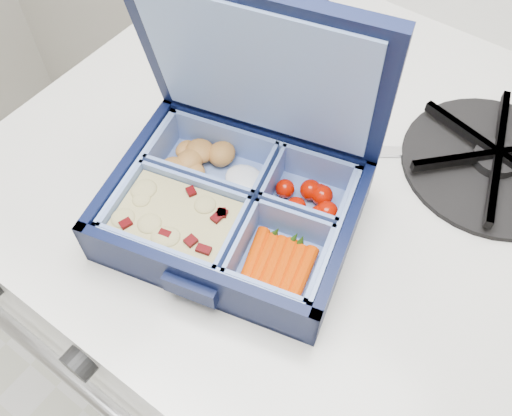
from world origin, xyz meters
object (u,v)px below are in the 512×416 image
Objects in this scene: fork at (377,151)px; bento_box at (233,209)px; stove at (305,321)px; burner_grate at (496,157)px.

bento_box is at bearing -57.87° from fork.
stove is 5.14× the size of burner_grate.
stove is 0.51m from burner_grate.
fork is at bearing 17.28° from stove.
fork reaches higher than stove.
fork is at bearing 53.47° from bento_box.
bento_box is 1.18× the size of burner_grate.
burner_grate is at bearing 24.92° from stove.
burner_grate is (0.17, 0.21, -0.01)m from bento_box.
burner_grate is at bearing 37.55° from bento_box.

